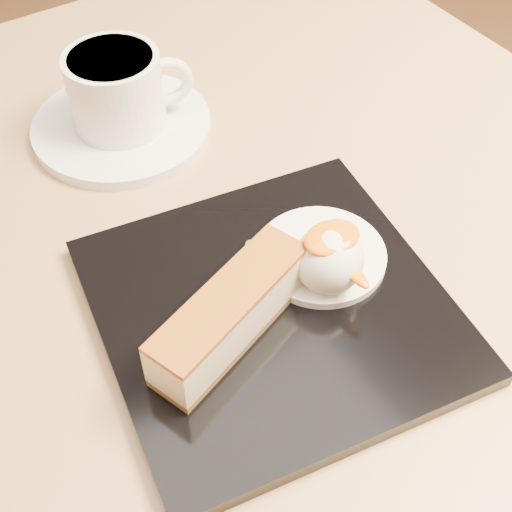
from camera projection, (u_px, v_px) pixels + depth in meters
table at (202, 399)px, 0.61m from camera, size 0.80×0.80×0.72m
dessert_plate at (272, 309)px, 0.47m from camera, size 0.25×0.25×0.01m
cheesecake at (230, 314)px, 0.44m from camera, size 0.13×0.07×0.04m
cream_smear at (321, 255)px, 0.49m from camera, size 0.09×0.09×0.01m
ice_cream_scoop at (329, 260)px, 0.46m from camera, size 0.05×0.05×0.05m
mango_sauce at (332, 238)px, 0.45m from camera, size 0.04×0.03×0.01m
mint_sprig at (266, 246)px, 0.49m from camera, size 0.03×0.02×0.00m
saucer at (122, 127)px, 0.60m from camera, size 0.15×0.15×0.01m
coffee_cup at (118, 89)px, 0.57m from camera, size 0.10×0.08×0.06m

